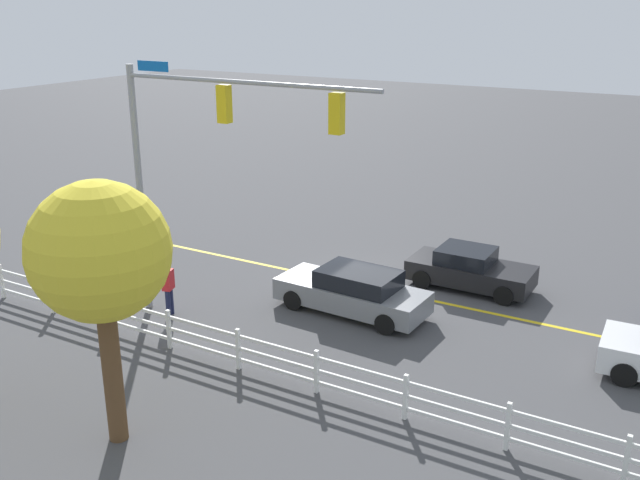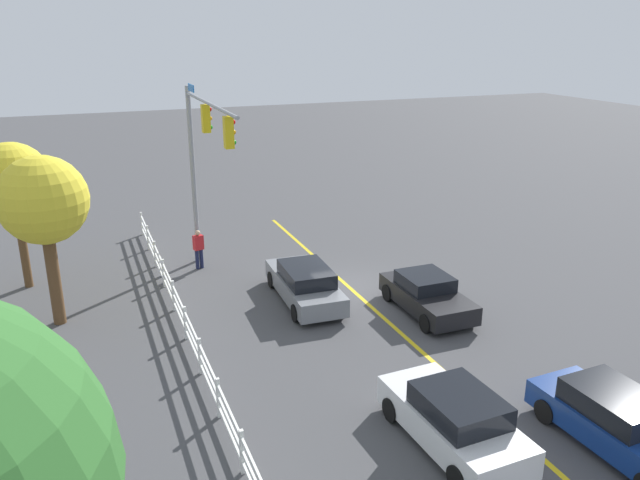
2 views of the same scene
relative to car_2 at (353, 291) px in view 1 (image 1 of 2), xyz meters
name	(u,v)px [view 1 (image 1 of 2)]	position (x,y,z in m)	size (l,w,h in m)	color
ground_plane	(370,287)	(0.42, -2.07, -0.70)	(120.00, 120.00, 0.00)	#444447
lane_center_stripe	(486,312)	(-3.58, -2.07, -0.69)	(28.00, 0.16, 0.01)	gold
signal_assembly	(200,146)	(3.41, 2.83, 4.67)	(8.03, 0.38, 7.62)	gray
car_2	(353,291)	(0.00, 0.00, 0.00)	(4.84, 2.03, 1.42)	slate
car_3	(470,269)	(-2.46, -3.73, -0.04)	(4.09, 1.90, 1.36)	black
pedestrian	(168,287)	(4.81, 2.98, 0.23)	(0.37, 0.46, 1.69)	#191E3F
white_rail_fence	(359,383)	(-2.58, 4.68, -0.09)	(26.10, 0.10, 1.15)	white
tree_2	(100,254)	(1.42, 8.53, 3.64)	(2.93, 2.93, 5.86)	brown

